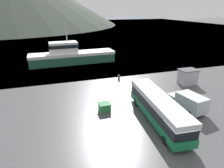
{
  "coord_description": "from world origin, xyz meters",
  "views": [
    {
      "loc": [
        -10.51,
        -12.87,
        12.54
      ],
      "look_at": [
        -2.09,
        13.07,
        2.0
      ],
      "focal_mm": 32.0,
      "sensor_mm": 36.0,
      "label": 1
    }
  ],
  "objects_px": {
    "fishing_boat": "(71,55)",
    "storage_bin": "(105,107)",
    "delivery_van": "(188,101)",
    "tour_bus": "(158,107)",
    "dock_kiosk": "(188,77)"
  },
  "relations": [
    {
      "from": "fishing_boat",
      "to": "storage_bin",
      "type": "distance_m",
      "value": 25.01
    },
    {
      "from": "tour_bus",
      "to": "storage_bin",
      "type": "height_order",
      "value": "tour_bus"
    },
    {
      "from": "dock_kiosk",
      "to": "storage_bin",
      "type": "bearing_deg",
      "value": -163.46
    },
    {
      "from": "storage_bin",
      "to": "fishing_boat",
      "type": "bearing_deg",
      "value": 92.44
    },
    {
      "from": "delivery_van",
      "to": "fishing_boat",
      "type": "xyz_separation_m",
      "value": [
        -11.38,
        28.05,
        0.75
      ]
    },
    {
      "from": "tour_bus",
      "to": "fishing_boat",
      "type": "xyz_separation_m",
      "value": [
        -6.3,
        29.11,
        0.21
      ]
    },
    {
      "from": "delivery_van",
      "to": "fishing_boat",
      "type": "bearing_deg",
      "value": 103.67
    },
    {
      "from": "delivery_van",
      "to": "fishing_boat",
      "type": "distance_m",
      "value": 30.28
    },
    {
      "from": "delivery_van",
      "to": "tour_bus",
      "type": "bearing_deg",
      "value": -176.71
    },
    {
      "from": "delivery_van",
      "to": "dock_kiosk",
      "type": "bearing_deg",
      "value": 44.49
    },
    {
      "from": "fishing_boat",
      "to": "storage_bin",
      "type": "bearing_deg",
      "value": 0.64
    },
    {
      "from": "tour_bus",
      "to": "fishing_boat",
      "type": "height_order",
      "value": "fishing_boat"
    },
    {
      "from": "fishing_boat",
      "to": "storage_bin",
      "type": "xyz_separation_m",
      "value": [
        1.06,
        -24.94,
        -1.42
      ]
    },
    {
      "from": "tour_bus",
      "to": "storage_bin",
      "type": "distance_m",
      "value": 6.8
    },
    {
      "from": "storage_bin",
      "to": "dock_kiosk",
      "type": "distance_m",
      "value": 17.06
    }
  ]
}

